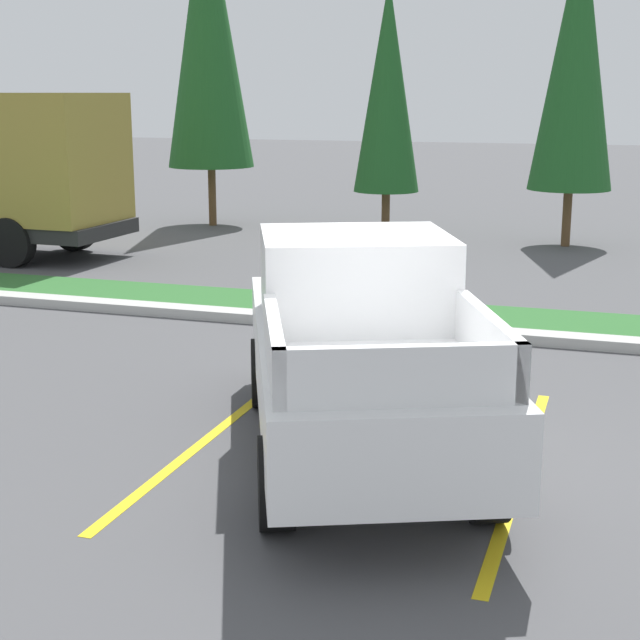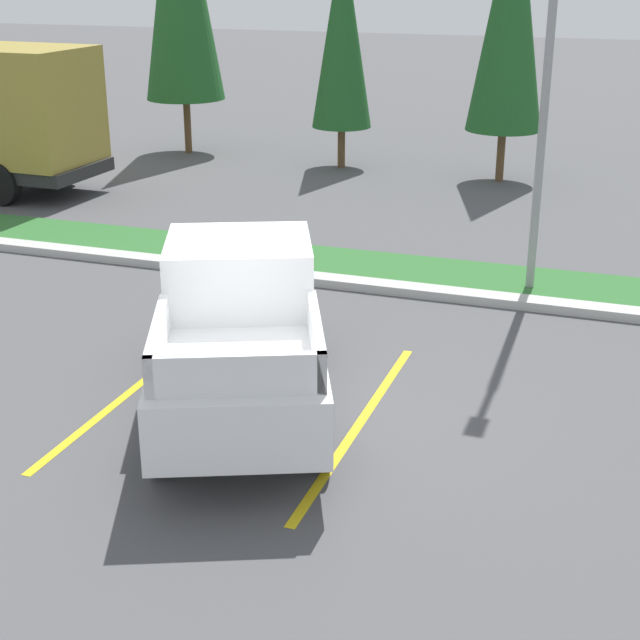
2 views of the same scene
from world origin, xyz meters
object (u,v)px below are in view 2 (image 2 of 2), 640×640
street_light (549,36)px  cypress_tree_center (511,6)px  cypress_tree_left_inner (342,30)px  pickup_truck_main (240,328)px

street_light → cypress_tree_center: 8.54m
street_light → cypress_tree_left_inner: street_light is taller
pickup_truck_main → street_light: bearing=62.7°
pickup_truck_main → street_light: size_ratio=0.76×
cypress_tree_left_inner → cypress_tree_center: bearing=-3.8°
cypress_tree_left_inner → pickup_truck_main: bearing=-76.9°
pickup_truck_main → street_light: (2.85, 5.53, 3.14)m
pickup_truck_main → cypress_tree_center: cypress_tree_center is taller
pickup_truck_main → cypress_tree_left_inner: size_ratio=0.92×
pickup_truck_main → cypress_tree_center: (1.01, 13.87, 3.16)m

